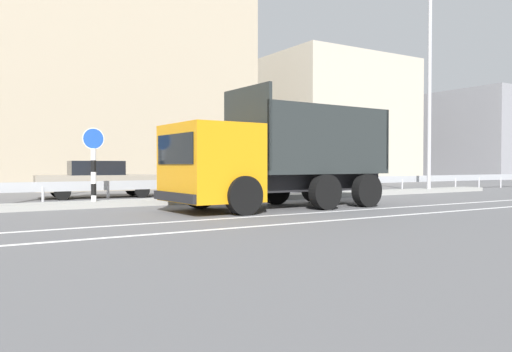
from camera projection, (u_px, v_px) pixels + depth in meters
name	position (u px, v px, depth m)	size (l,w,h in m)	color
ground_plane	(301.00, 205.00, 16.35)	(320.00, 320.00, 0.00)	#565659
lane_strip_0	(318.00, 212.00, 13.85)	(48.36, 0.16, 0.01)	silver
lane_strip_1	(362.00, 218.00, 12.39)	(48.36, 0.16, 0.01)	silver
median_island	(255.00, 198.00, 18.80)	(26.60, 1.10, 0.18)	gray
median_guardrail	(239.00, 184.00, 19.81)	(48.36, 0.09, 0.78)	#9EA0A5
dump_truck	(256.00, 166.00, 14.83)	(7.27, 3.01, 3.61)	orange
median_road_sign	(93.00, 166.00, 15.62)	(0.67, 0.16, 2.49)	white
street_lamp_1	(432.00, 73.00, 23.50)	(0.71, 2.05, 10.37)	#ADADB2
parked_car_2	(99.00, 179.00, 20.14)	(4.99, 2.10, 1.49)	gray
parked_car_3	(216.00, 178.00, 23.42)	(4.31, 2.06, 1.32)	#A3A3A8
parked_car_4	(309.00, 177.00, 25.64)	(4.23, 2.03, 1.38)	silver
background_building_0	(39.00, 81.00, 29.84)	(23.67, 11.56, 12.76)	tan
background_building_1	(309.00, 124.00, 44.31)	(11.49, 15.54, 10.01)	#B7AD99
background_building_2	(484.00, 138.00, 54.67)	(18.32, 15.53, 8.48)	gray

